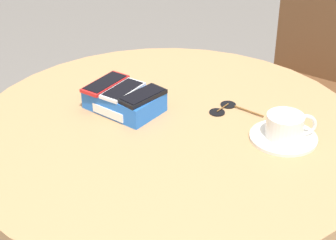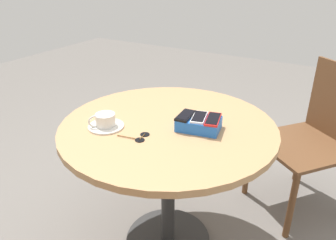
{
  "view_description": "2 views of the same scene",
  "coord_description": "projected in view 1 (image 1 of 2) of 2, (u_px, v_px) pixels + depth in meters",
  "views": [
    {
      "loc": [
        0.88,
        -0.8,
        1.43
      ],
      "look_at": [
        0.0,
        0.0,
        0.74
      ],
      "focal_mm": 60.0,
      "sensor_mm": 36.0,
      "label": 1
    },
    {
      "loc": [
        -0.68,
        1.16,
        1.38
      ],
      "look_at": [
        0.0,
        0.0,
        0.74
      ],
      "focal_mm": 35.0,
      "sensor_mm": 36.0,
      "label": 2
    }
  ],
  "objects": [
    {
      "name": "round_table",
      "position": [
        168.0,
        168.0,
        1.45
      ],
      "size": [
        0.99,
        0.99,
        0.72
      ],
      "color": "#2D2D2D",
      "rests_on": "ground_plane"
    },
    {
      "name": "saucer",
      "position": [
        283.0,
        137.0,
        1.34
      ],
      "size": [
        0.16,
        0.16,
        0.01
      ],
      "primitive_type": "cylinder",
      "color": "silver",
      "rests_on": "round_table"
    },
    {
      "name": "chair_near_window",
      "position": [
        306.0,
        81.0,
        2.19
      ],
      "size": [
        0.48,
        0.48,
        0.9
      ],
      "color": "brown",
      "rests_on": "ground_plane"
    },
    {
      "name": "phone_white",
      "position": [
        123.0,
        90.0,
        1.44
      ],
      "size": [
        0.09,
        0.13,
        0.01
      ],
      "color": "silver",
      "rests_on": "phone_box"
    },
    {
      "name": "phone_red",
      "position": [
        105.0,
        84.0,
        1.47
      ],
      "size": [
        0.09,
        0.15,
        0.01
      ],
      "color": "red",
      "rests_on": "phone_box"
    },
    {
      "name": "sunglasses",
      "position": [
        226.0,
        109.0,
        1.46
      ],
      "size": [
        0.13,
        0.09,
        0.01
      ],
      "color": "black",
      "rests_on": "round_table"
    },
    {
      "name": "phone_black",
      "position": [
        143.0,
        96.0,
        1.41
      ],
      "size": [
        0.07,
        0.13,
        0.01
      ],
      "color": "black",
      "rests_on": "phone_box"
    },
    {
      "name": "coffee_cup",
      "position": [
        286.0,
        125.0,
        1.32
      ],
      "size": [
        0.1,
        0.11,
        0.06
      ],
      "color": "silver",
      "rests_on": "saucer"
    },
    {
      "name": "phone_box",
      "position": [
        124.0,
        100.0,
        1.45
      ],
      "size": [
        0.21,
        0.16,
        0.05
      ],
      "color": "blue",
      "rests_on": "round_table"
    }
  ]
}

